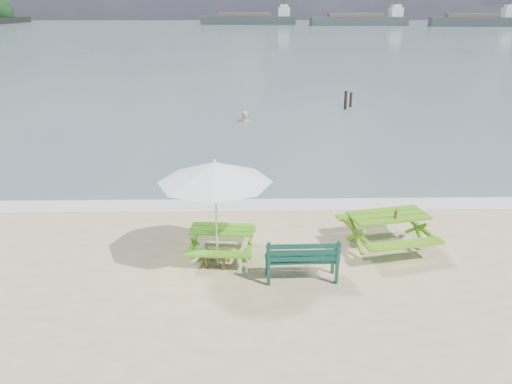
{
  "coord_description": "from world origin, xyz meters",
  "views": [
    {
      "loc": [
        -0.63,
        -8.35,
        5.31
      ],
      "look_at": [
        -0.4,
        3.0,
        1.0
      ],
      "focal_mm": 35.0,
      "sensor_mm": 36.0,
      "label": 1
    }
  ],
  "objects_px": {
    "picnic_table_left": "(222,243)",
    "patio_umbrella": "(215,172)",
    "side_table": "(217,258)",
    "swimmer": "(245,130)",
    "picnic_table_right": "(387,232)",
    "beer_bottle": "(395,215)",
    "park_bench": "(301,267)"
  },
  "relations": [
    {
      "from": "park_bench",
      "to": "swimmer",
      "type": "distance_m",
      "value": 14.66
    },
    {
      "from": "park_bench",
      "to": "side_table",
      "type": "bearing_deg",
      "value": 160.69
    },
    {
      "from": "side_table",
      "to": "patio_umbrella",
      "type": "relative_size",
      "value": 0.2
    },
    {
      "from": "picnic_table_left",
      "to": "park_bench",
      "type": "bearing_deg",
      "value": -32.03
    },
    {
      "from": "picnic_table_left",
      "to": "patio_umbrella",
      "type": "distance_m",
      "value": 1.85
    },
    {
      "from": "picnic_table_left",
      "to": "patio_umbrella",
      "type": "relative_size",
      "value": 0.59
    },
    {
      "from": "side_table",
      "to": "patio_umbrella",
      "type": "bearing_deg",
      "value": -135.0
    },
    {
      "from": "park_bench",
      "to": "beer_bottle",
      "type": "bearing_deg",
      "value": 27.58
    },
    {
      "from": "picnic_table_right",
      "to": "beer_bottle",
      "type": "relative_size",
      "value": 10.08
    },
    {
      "from": "picnic_table_right",
      "to": "park_bench",
      "type": "bearing_deg",
      "value": -146.94
    },
    {
      "from": "picnic_table_right",
      "to": "patio_umbrella",
      "type": "relative_size",
      "value": 0.8
    },
    {
      "from": "patio_umbrella",
      "to": "picnic_table_right",
      "type": "bearing_deg",
      "value": 11.15
    },
    {
      "from": "picnic_table_left",
      "to": "swimmer",
      "type": "height_order",
      "value": "picnic_table_left"
    },
    {
      "from": "picnic_table_left",
      "to": "beer_bottle",
      "type": "height_order",
      "value": "beer_bottle"
    },
    {
      "from": "side_table",
      "to": "patio_umbrella",
      "type": "height_order",
      "value": "patio_umbrella"
    },
    {
      "from": "picnic_table_right",
      "to": "park_bench",
      "type": "height_order",
      "value": "park_bench"
    },
    {
      "from": "park_bench",
      "to": "patio_umbrella",
      "type": "distance_m",
      "value": 2.61
    },
    {
      "from": "picnic_table_right",
      "to": "swimmer",
      "type": "bearing_deg",
      "value": 103.9
    },
    {
      "from": "park_bench",
      "to": "swimmer",
      "type": "relative_size",
      "value": 0.82
    },
    {
      "from": "picnic_table_left",
      "to": "swimmer",
      "type": "relative_size",
      "value": 0.94
    },
    {
      "from": "picnic_table_right",
      "to": "beer_bottle",
      "type": "height_order",
      "value": "beer_bottle"
    },
    {
      "from": "park_bench",
      "to": "picnic_table_right",
      "type": "bearing_deg",
      "value": 33.06
    },
    {
      "from": "patio_umbrella",
      "to": "swimmer",
      "type": "bearing_deg",
      "value": 87.65
    },
    {
      "from": "picnic_table_right",
      "to": "beer_bottle",
      "type": "xyz_separation_m",
      "value": [
        0.09,
        -0.22,
        0.51
      ]
    },
    {
      "from": "picnic_table_left",
      "to": "swimmer",
      "type": "bearing_deg",
      "value": 87.97
    },
    {
      "from": "picnic_table_right",
      "to": "side_table",
      "type": "relative_size",
      "value": 3.98
    },
    {
      "from": "picnic_table_left",
      "to": "side_table",
      "type": "relative_size",
      "value": 2.96
    },
    {
      "from": "picnic_table_left",
      "to": "park_bench",
      "type": "xyz_separation_m",
      "value": [
        1.65,
        -1.03,
        -0.04
      ]
    },
    {
      "from": "patio_umbrella",
      "to": "swimmer",
      "type": "relative_size",
      "value": 1.58
    },
    {
      "from": "picnic_table_right",
      "to": "side_table",
      "type": "xyz_separation_m",
      "value": [
        -3.85,
        -0.76,
        -0.24
      ]
    },
    {
      "from": "beer_bottle",
      "to": "swimmer",
      "type": "distance_m",
      "value": 13.93
    },
    {
      "from": "beer_bottle",
      "to": "side_table",
      "type": "bearing_deg",
      "value": -172.27
    }
  ]
}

